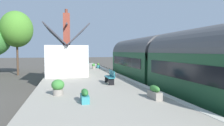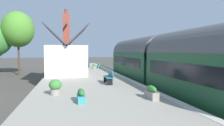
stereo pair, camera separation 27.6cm
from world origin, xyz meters
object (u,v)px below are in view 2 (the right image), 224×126
(planter_edge_near, at_px, (94,66))
(station_building, at_px, (67,58))
(bench_platform_end, at_px, (88,64))
(tree_far_left, at_px, (18,29))
(planter_by_door, at_px, (55,87))
(planter_under_sign, at_px, (60,66))
(train, at_px, (160,63))
(planter_bench_right, at_px, (152,92))
(planter_edge_far, at_px, (72,64))
(bench_mid_platform, at_px, (109,77))
(planter_bench_left, at_px, (99,66))
(planter_corner_building, at_px, (81,96))

(planter_edge_near, bearing_deg, station_building, 143.93)
(station_building, xyz_separation_m, bench_platform_end, (7.17, -2.74, -1.01))
(planter_edge_near, bearing_deg, tree_far_left, 68.65)
(bench_platform_end, height_order, planter_by_door, bench_platform_end)
(bench_platform_end, xyz_separation_m, planter_under_sign, (-1.83, 3.59, -0.12))
(train, height_order, planter_bench_right, train)
(planter_under_sign, relative_size, planter_edge_far, 0.88)
(train, relative_size, bench_mid_platform, 13.31)
(planter_under_sign, bearing_deg, planter_edge_far, -24.91)
(bench_platform_end, relative_size, planter_by_door, 1.84)
(planter_bench_left, bearing_deg, bench_mid_platform, 174.05)
(planter_edge_near, height_order, tree_far_left, tree_far_left)
(station_building, bearing_deg, planter_edge_near, -36.07)
(bench_platform_end, bearing_deg, bench_mid_platform, 179.89)
(tree_far_left, bearing_deg, planter_bench_left, -104.93)
(planter_by_door, bearing_deg, bench_platform_end, -11.20)
(tree_far_left, bearing_deg, planter_edge_far, -85.73)
(bench_platform_end, xyz_separation_m, tree_far_left, (0.92, 8.81, 4.45))
(planter_by_door, xyz_separation_m, planter_edge_far, (18.01, -1.20, -0.10))
(station_building, height_order, planter_under_sign, station_building)
(bench_platform_end, height_order, planter_bench_right, bench_platform_end)
(planter_bench_right, bearing_deg, planter_edge_far, 8.89)
(planter_corner_building, xyz_separation_m, planter_bench_right, (-0.13, -3.16, 0.02))
(planter_bench_left, bearing_deg, planter_edge_far, 46.26)
(planter_edge_near, xyz_separation_m, planter_by_door, (-13.87, 3.79, 0.08))
(bench_platform_end, relative_size, planter_under_sign, 2.03)
(tree_far_left, bearing_deg, planter_by_door, -162.49)
(tree_far_left, bearing_deg, planter_edge_near, -111.35)
(planter_corner_building, distance_m, tree_far_left, 20.83)
(bench_mid_platform, bearing_deg, planter_edge_near, -2.70)
(planter_bench_left, distance_m, tree_far_left, 11.39)
(planter_edge_near, height_order, planter_bench_right, planter_edge_near)
(planter_under_sign, bearing_deg, train, -146.68)
(planter_bench_left, distance_m, planter_edge_far, 4.60)
(train, distance_m, planter_bench_right, 5.96)
(bench_platform_end, distance_m, planter_edge_far, 2.53)
(bench_platform_end, distance_m, planter_corner_building, 18.38)
(planter_edge_near, xyz_separation_m, planter_bench_right, (-15.66, -0.51, -0.05))
(station_building, relative_size, bench_mid_platform, 4.96)
(planter_corner_building, distance_m, planter_by_door, 2.02)
(bench_mid_platform, distance_m, bench_platform_end, 13.94)
(planter_by_door, bearing_deg, planter_bench_right, -112.58)
(station_building, distance_m, planter_edge_far, 8.69)
(planter_corner_building, bearing_deg, bench_platform_end, -6.69)
(planter_corner_building, bearing_deg, station_building, 3.09)
(train, height_order, planter_edge_far, train)
(bench_mid_platform, xyz_separation_m, bench_platform_end, (13.94, -0.03, 0.00))
(planter_corner_building, distance_m, planter_edge_far, 19.67)
(planter_edge_far, distance_m, tree_far_left, 8.18)
(station_building, bearing_deg, planter_bench_left, -36.36)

